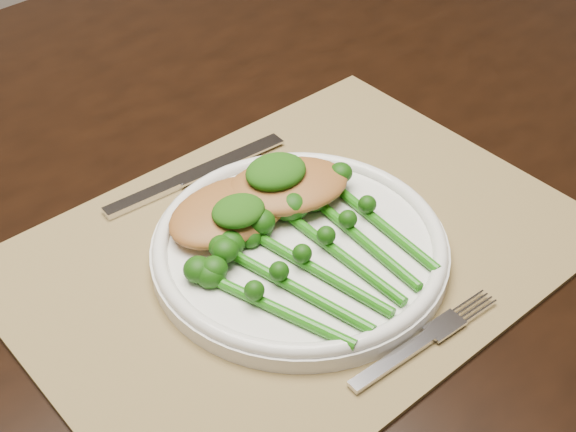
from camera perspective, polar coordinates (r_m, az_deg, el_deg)
dining_table at (r=1.08m, az=-6.65°, el=-12.96°), size 1.72×1.13×0.75m
placemat at (r=0.72m, az=0.63°, el=-2.48°), size 0.53×0.42×0.00m
dinner_plate at (r=0.70m, az=0.84°, el=-2.18°), size 0.26×0.26×0.02m
knife at (r=0.79m, az=-7.70°, el=2.45°), size 0.20×0.03×0.01m
fork at (r=0.65m, az=10.31°, el=-8.22°), size 0.15×0.02×0.00m
chicken_fillet_left at (r=0.72m, az=-4.18°, el=0.36°), size 0.13×0.10×0.02m
chicken_fillet_right at (r=0.73m, az=-0.07°, el=2.17°), size 0.13×0.11×0.02m
pesto_dollop_left at (r=0.69m, az=-3.56°, el=0.38°), size 0.05×0.04×0.02m
pesto_dollop_right at (r=0.73m, az=-0.87°, el=3.18°), size 0.06×0.05×0.02m
broccolini_bundle at (r=0.67m, az=3.19°, el=-3.47°), size 0.20×0.21×0.04m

